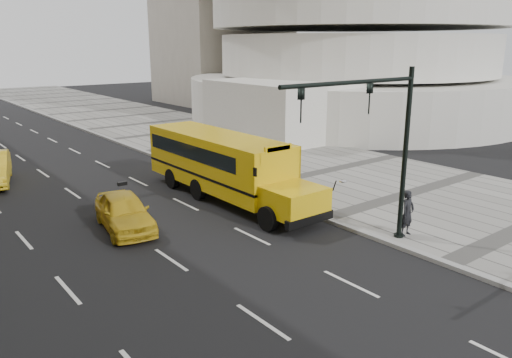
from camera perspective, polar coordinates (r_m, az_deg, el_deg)
ground at (r=22.15m, az=-13.67°, el=-4.07°), size 140.00×140.00×0.00m
sidewalk_museum at (r=28.91m, az=8.39°, el=0.89°), size 12.00×140.00×0.15m
curb_museum at (r=25.03m, az=-1.15°, el=-1.21°), size 0.30×140.00×0.15m
school_bus at (r=23.74m, az=-4.03°, el=2.06°), size 2.96×11.56×3.19m
taxi_near at (r=20.43m, az=-14.82°, el=-3.63°), size 2.44×4.53×1.46m
pedestrian at (r=19.57m, az=16.92°, el=-3.73°), size 0.66×0.45×1.75m
traffic_signal at (r=17.44m, az=14.16°, el=4.64°), size 6.18×0.36×6.40m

